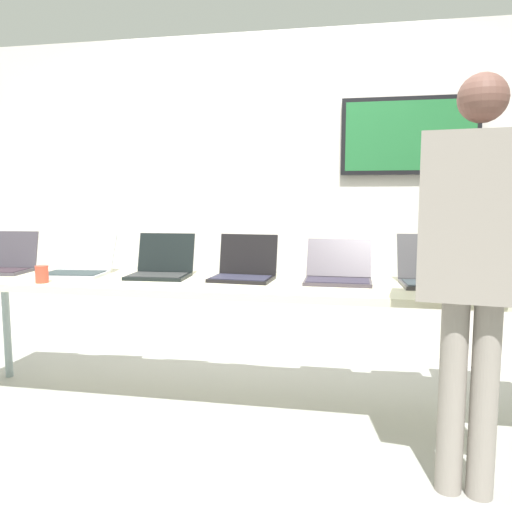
% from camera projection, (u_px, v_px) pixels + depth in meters
% --- Properties ---
extents(ground, '(8.00, 8.00, 0.04)m').
position_uv_depth(ground, '(238.00, 414.00, 2.97)').
color(ground, '#979892').
extents(back_wall, '(8.00, 0.11, 2.49)m').
position_uv_depth(back_wall, '(273.00, 196.00, 3.92)').
color(back_wall, beige).
rests_on(back_wall, ground).
extents(workbench, '(3.59, 0.70, 0.77)m').
position_uv_depth(workbench, '(237.00, 289.00, 2.88)').
color(workbench, beige).
rests_on(workbench, ground).
extents(laptop_station_0, '(0.37, 0.33, 0.25)m').
position_uv_depth(laptop_station_0, '(4.00, 263.00, 3.25)').
color(laptop_station_0, '#3B373F').
rests_on(laptop_station_0, workbench).
extents(laptop_station_1, '(0.40, 0.41, 0.24)m').
position_uv_depth(laptop_station_1, '(79.00, 266.00, 3.13)').
color(laptop_station_1, '#AAAFB3').
rests_on(laptop_station_1, workbench).
extents(laptop_station_2, '(0.37, 0.34, 0.25)m').
position_uv_depth(laptop_station_2, '(161.00, 267.00, 3.05)').
color(laptop_station_2, black).
rests_on(laptop_station_2, workbench).
extents(laptop_station_3, '(0.37, 0.32, 0.26)m').
position_uv_depth(laptop_station_3, '(244.00, 269.00, 2.95)').
color(laptop_station_3, black).
rests_on(laptop_station_3, workbench).
extents(laptop_station_4, '(0.37, 0.36, 0.23)m').
position_uv_depth(laptop_station_4, '(338.00, 272.00, 2.86)').
color(laptop_station_4, '#3B343B').
rests_on(laptop_station_4, workbench).
extents(laptop_station_5, '(0.37, 0.38, 0.27)m').
position_uv_depth(laptop_station_5, '(433.00, 274.00, 2.77)').
color(laptop_station_5, '#3A393B').
rests_on(laptop_station_5, workbench).
extents(person, '(0.50, 0.63, 1.73)m').
position_uv_depth(person, '(475.00, 247.00, 2.03)').
color(person, gray).
rests_on(person, ground).
extents(coffee_mug, '(0.07, 0.07, 0.10)m').
position_uv_depth(coffee_mug, '(42.00, 274.00, 2.83)').
color(coffee_mug, '#C5422E').
rests_on(coffee_mug, workbench).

